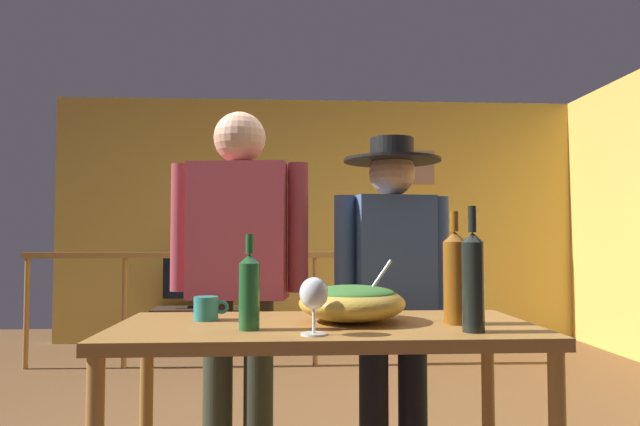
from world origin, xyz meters
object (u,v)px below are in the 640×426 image
serving_table (325,351)px  wine_bottle_dark (473,280)px  stair_railing (284,288)px  salad_bowl (352,301)px  framed_picture (411,168)px  person_standing_right (393,281)px  flat_screen_tv (198,279)px  wine_glass (314,295)px  wine_bottle_amber (455,276)px  tv_console (198,328)px  wine_bottle_green (249,290)px  person_standing_left (239,263)px  mug_teal (207,308)px

serving_table → wine_bottle_dark: wine_bottle_dark is taller
stair_railing → salad_bowl: stair_railing is taller
framed_picture → serving_table: 4.50m
person_standing_right → wine_bottle_dark: bearing=90.4°
serving_table → flat_screen_tv: bearing=105.0°
person_standing_right → wine_glass: bearing=57.4°
flat_screen_tv → salad_bowl: (1.13, -3.81, 0.19)m
wine_bottle_amber → wine_glass: bearing=-158.8°
tv_console → wine_bottle_amber: (1.47, -3.92, 0.78)m
flat_screen_tv → person_standing_right: (1.38, -3.26, 0.22)m
wine_bottle_green → wine_bottle_dark: size_ratio=0.78×
wine_bottle_dark → person_standing_left: bearing=135.0°
serving_table → wine_bottle_amber: 0.51m
wine_bottle_green → person_standing_left: bearing=97.7°
stair_railing → tv_console: 1.30m
person_standing_right → person_standing_left: bearing=-7.1°
wine_bottle_green → mug_teal: (-0.16, 0.22, -0.08)m
tv_console → person_standing_left: size_ratio=0.54×
mug_teal → framed_picture: bearing=68.2°
wine_bottle_amber → person_standing_right: 0.64m
wine_bottle_green → person_standing_left: 0.72m
tv_console → wine_bottle_green: 4.15m
stair_railing → serving_table: 3.04m
person_standing_right → serving_table: bearing=52.8°
mug_teal → wine_bottle_amber: bearing=-9.2°
person_standing_left → serving_table: bearing=127.2°
salad_bowl → wine_bottle_amber: 0.36m
tv_console → wine_bottle_dark: wine_bottle_dark is taller
stair_railing → mug_teal: 2.96m
wine_bottle_green → person_standing_right: 0.92m
stair_railing → wine_bottle_green: (-0.08, -3.16, 0.27)m
salad_bowl → person_standing_left: (-0.44, 0.55, 0.11)m
framed_picture → wine_bottle_dark: framed_picture is taller
wine_bottle_dark → wine_bottle_amber: (-0.01, 0.16, 0.00)m
wine_bottle_amber → person_standing_right: (-0.10, 0.63, -0.06)m
wine_bottle_dark → mug_teal: (-0.86, 0.30, -0.12)m
framed_picture → flat_screen_tv: bearing=-171.9°
flat_screen_tv → person_standing_right: size_ratio=0.45×
tv_console → person_standing_right: (1.38, -3.30, 0.71)m
wine_glass → person_standing_right: person_standing_right is taller
framed_picture → person_standing_left: bearing=-113.6°
person_standing_left → framed_picture: bearing=-106.5°
framed_picture → wine_bottle_amber: (-0.78, -4.21, -0.91)m
wine_bottle_green → person_standing_right: size_ratio=0.19×
framed_picture → wine_glass: 4.68m
stair_railing → person_standing_left: person_standing_left is taller
stair_railing → framed_picture: bearing=39.4°
person_standing_left → wine_bottle_amber: bearing=148.3°
person_standing_left → person_standing_right: person_standing_left is taller
serving_table → person_standing_left: bearing=120.1°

